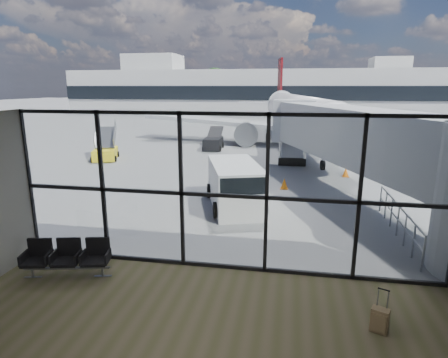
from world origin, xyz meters
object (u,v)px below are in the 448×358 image
(seating_row, at_px, (68,256))
(service_van, at_px, (235,185))
(airliner, at_px, (295,113))
(belt_loader, at_px, (214,142))
(suitcase, at_px, (380,320))
(mobile_stairs, at_px, (106,152))

(seating_row, relative_size, service_van, 0.49)
(airliner, bearing_deg, belt_loader, -144.74)
(suitcase, relative_size, airliner, 0.03)
(service_van, height_order, mobile_stairs, mobile_stairs)
(seating_row, xyz_separation_m, belt_loader, (-0.42, 21.78, 0.00))
(suitcase, height_order, airliner, airliner)
(seating_row, distance_m, airliner, 28.74)
(seating_row, distance_m, belt_loader, 21.78)
(airliner, xyz_separation_m, belt_loader, (-6.61, -6.21, -2.06))
(seating_row, bearing_deg, airliner, 65.21)
(suitcase, bearing_deg, airliner, 117.29)
(suitcase, bearing_deg, seating_row, -164.26)
(service_van, height_order, belt_loader, service_van)
(suitcase, distance_m, airliner, 29.26)
(service_van, bearing_deg, suitcase, -79.11)
(seating_row, xyz_separation_m, suitcase, (7.98, -1.13, -0.28))
(belt_loader, bearing_deg, service_van, -78.04)
(mobile_stairs, bearing_deg, seating_row, -85.78)
(suitcase, xyz_separation_m, belt_loader, (-8.40, 22.90, 0.28))
(airliner, bearing_deg, service_van, -104.76)
(airliner, distance_m, service_van, 21.37)
(service_van, bearing_deg, airliner, 65.62)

